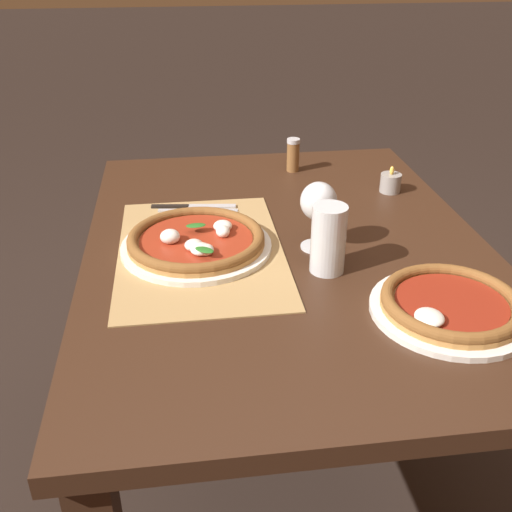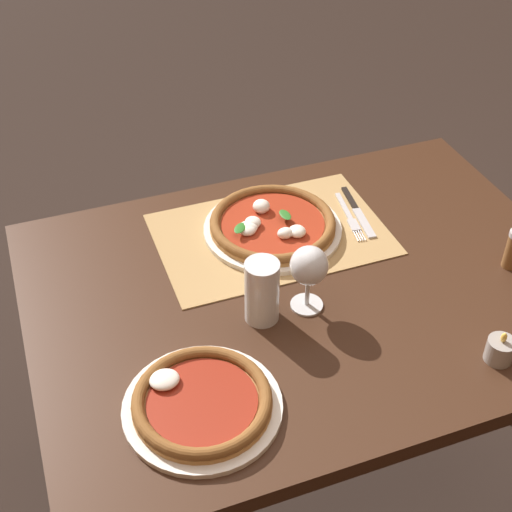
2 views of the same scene
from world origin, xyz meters
TOP-DOWN VIEW (x-y plane):
  - ground_plane at (0.00, 0.00)m, footprint 24.00×24.00m
  - dining_table at (0.00, 0.00)m, footprint 1.23×0.90m
  - paper_placemat at (0.02, -0.20)m, footprint 0.54×0.36m
  - pizza_near at (0.01, -0.20)m, footprint 0.33×0.33m
  - pizza_far at (0.32, 0.25)m, footprint 0.30×0.30m
  - wine_glass at (0.03, 0.06)m, footprint 0.08×0.08m
  - pint_glass at (0.14, 0.06)m, footprint 0.07×0.07m
  - fork at (-0.19, -0.19)m, footprint 0.04×0.20m
  - knife at (-0.22, -0.20)m, footprint 0.04×0.22m
  - votive_candle at (-0.26, 0.33)m, footprint 0.06×0.06m
  - pepper_shaker at (-0.45, 0.10)m, footprint 0.04×0.04m

SIDE VIEW (x-z plane):
  - ground_plane at x=0.00m, z-range 0.00..0.00m
  - dining_table at x=0.00m, z-range 0.26..1.00m
  - paper_placemat at x=0.02m, z-range 0.74..0.74m
  - fork at x=-0.19m, z-range 0.74..0.75m
  - knife at x=-0.22m, z-range 0.74..0.75m
  - pizza_far at x=0.32m, z-range 0.74..0.78m
  - pizza_near at x=0.01m, z-range 0.74..0.79m
  - votive_candle at x=-0.26m, z-range 0.73..0.80m
  - pepper_shaker at x=-0.45m, z-range 0.74..0.84m
  - pint_glass at x=0.14m, z-range 0.74..0.88m
  - wine_glass at x=0.03m, z-range 0.77..0.92m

